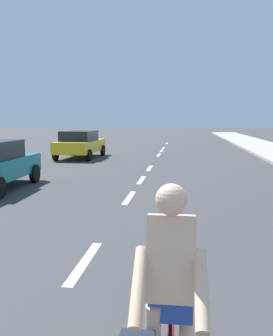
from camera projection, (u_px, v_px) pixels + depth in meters
ground_plane at (152, 165)px, 18.29m from camera, size 160.00×160.00×0.00m
lane_stripe_2 at (85, 262)px, 5.88m from camera, size 0.16×1.80×0.01m
lane_stripe_3 at (129, 198)px, 10.67m from camera, size 0.16×1.80×0.01m
lane_stripe_4 at (141, 180)px, 13.76m from camera, size 0.16×1.80×0.01m
lane_stripe_5 at (150, 168)px, 17.04m from camera, size 0.16×1.80×0.01m
lane_stripe_6 at (159, 155)px, 23.21m from camera, size 0.16×1.80×0.01m
lane_stripe_7 at (162, 151)px, 26.20m from camera, size 0.16×1.80×0.01m
lane_stripe_8 at (163, 148)px, 28.73m from camera, size 0.16×1.80×0.01m
lane_stripe_9 at (167, 143)px, 34.44m from camera, size 0.16×1.80×0.01m
cyclist at (163, 325)px, 2.57m from camera, size 0.62×1.71×1.82m
parked_car_yellow at (80, 143)px, 21.38m from camera, size 2.16×4.54×1.57m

